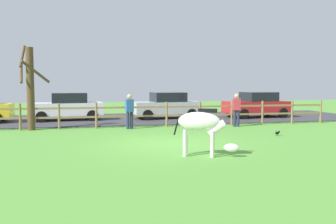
% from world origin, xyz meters
% --- Properties ---
extents(ground_plane, '(60.00, 60.00, 0.00)m').
position_xyz_m(ground_plane, '(0.00, 0.00, 0.00)').
color(ground_plane, '#549338').
extents(parking_asphalt, '(28.00, 7.40, 0.05)m').
position_xyz_m(parking_asphalt, '(0.00, 9.30, 0.03)').
color(parking_asphalt, '#38383D').
rests_on(parking_asphalt, ground_plane).
extents(paddock_fence, '(20.61, 0.11, 1.23)m').
position_xyz_m(paddock_fence, '(-0.75, 5.00, 0.70)').
color(paddock_fence, olive).
rests_on(paddock_fence, ground_plane).
extents(bare_tree, '(1.38, 1.33, 3.90)m').
position_xyz_m(bare_tree, '(-5.40, 4.99, 2.00)').
color(bare_tree, '#513A23').
rests_on(bare_tree, ground_plane).
extents(zebra, '(1.83, 1.00, 1.41)m').
position_xyz_m(zebra, '(0.49, -2.43, 0.93)').
color(zebra, white).
rests_on(zebra, ground_plane).
extents(crow_on_grass, '(0.21, 0.10, 0.20)m').
position_xyz_m(crow_on_grass, '(4.77, 0.96, 0.13)').
color(crow_on_grass, black).
rests_on(crow_on_grass, ground_plane).
extents(parked_car_red, '(4.16, 2.23, 1.56)m').
position_xyz_m(parked_car_red, '(7.38, 8.36, 0.84)').
color(parked_car_red, red).
rests_on(parked_car_red, parking_asphalt).
extents(parked_car_silver, '(4.17, 2.24, 1.56)m').
position_xyz_m(parked_car_silver, '(1.73, 8.85, 0.84)').
color(parked_car_silver, '#B7BABF').
rests_on(parked_car_silver, parking_asphalt).
extents(parked_car_white, '(4.14, 2.19, 1.56)m').
position_xyz_m(parked_car_white, '(-4.03, 8.89, 0.84)').
color(parked_car_white, white).
rests_on(parked_car_white, parking_asphalt).
extents(visitor_left_of_tree, '(0.40, 0.30, 1.64)m').
position_xyz_m(visitor_left_of_tree, '(-0.92, 4.53, 0.91)').
color(visitor_left_of_tree, '#232847').
rests_on(visitor_left_of_tree, ground_plane).
extents(visitor_right_of_tree, '(0.38, 0.26, 1.64)m').
position_xyz_m(visitor_right_of_tree, '(4.37, 4.36, 0.91)').
color(visitor_right_of_tree, '#232847').
rests_on(visitor_right_of_tree, ground_plane).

